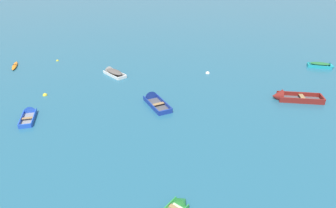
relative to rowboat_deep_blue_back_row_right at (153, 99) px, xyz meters
name	(u,v)px	position (x,y,z in m)	size (l,w,h in m)	color
rowboat_deep_blue_back_row_right	(153,99)	(0.00, 0.00, 0.00)	(3.07, 3.94, 1.19)	#4C4C51
kayak_orange_outer_right	(15,66)	(-17.72, 7.72, -0.04)	(1.62, 2.98, 0.29)	orange
rowboat_turquoise_near_camera	(324,65)	(19.11, 10.61, 0.09)	(3.09, 1.47, 0.91)	beige
rowboat_blue_far_right	(30,114)	(-9.81, -3.51, -0.02)	(1.86, 3.13, 0.90)	gray
rowboat_white_distant_center	(112,72)	(-5.48, 6.41, 0.07)	(3.25, 3.12, 1.08)	gray
rowboat_maroon_midfield_left	(287,97)	(12.32, 1.41, 0.05)	(4.52, 1.63, 1.31)	#4C4C51
mooring_buoy_midfield	(57,61)	(-13.57, 10.28, -0.18)	(0.33, 0.33, 0.33)	yellow
mooring_buoy_outer_edge	(45,95)	(-10.37, 0.35, -0.18)	(0.43, 0.43, 0.43)	yellow
mooring_buoy_trailing	(208,73)	(5.27, 7.49, -0.18)	(0.47, 0.47, 0.47)	silver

